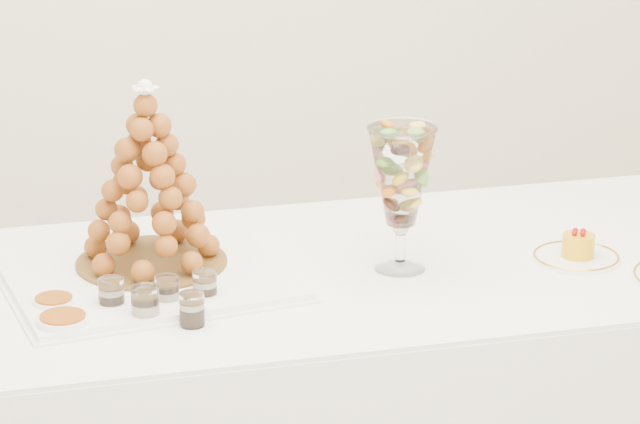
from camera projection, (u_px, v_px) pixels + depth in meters
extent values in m
cube|color=white|center=(315.00, 272.00, 3.26)|extent=(2.19, 0.89, 0.01)
cube|color=white|center=(152.00, 281.00, 3.17)|extent=(0.63, 0.51, 0.02)
cylinder|color=white|center=(400.00, 265.00, 3.26)|extent=(0.11, 0.11, 0.02)
cylinder|color=white|center=(400.00, 244.00, 3.25)|extent=(0.02, 0.02, 0.08)
sphere|color=white|center=(401.00, 227.00, 3.24)|extent=(0.04, 0.04, 0.04)
cylinder|color=white|center=(576.00, 258.00, 3.32)|extent=(0.19, 0.19, 0.01)
cylinder|color=white|center=(112.00, 295.00, 3.03)|extent=(0.05, 0.05, 0.07)
cylinder|color=white|center=(167.00, 292.00, 3.05)|extent=(0.06, 0.06, 0.07)
cylinder|color=white|center=(205.00, 287.00, 3.08)|extent=(0.05, 0.05, 0.07)
cylinder|color=white|center=(145.00, 305.00, 2.98)|extent=(0.06, 0.06, 0.08)
cylinder|color=white|center=(192.00, 309.00, 2.97)|extent=(0.05, 0.05, 0.07)
cylinder|color=white|center=(54.00, 305.00, 3.04)|extent=(0.08, 0.08, 0.03)
cylinder|color=white|center=(63.00, 324.00, 2.94)|extent=(0.10, 0.10, 0.03)
cylinder|color=brown|center=(152.00, 262.00, 3.24)|extent=(0.32, 0.32, 0.01)
cone|color=brown|center=(148.00, 174.00, 3.18)|extent=(0.34, 0.34, 0.39)
sphere|color=white|center=(145.00, 89.00, 3.12)|extent=(0.04, 0.04, 0.04)
cylinder|color=#E0A00A|center=(578.00, 245.00, 3.30)|extent=(0.07, 0.07, 0.05)
sphere|color=maroon|center=(583.00, 231.00, 3.30)|extent=(0.01, 0.01, 0.01)
sphere|color=maroon|center=(575.00, 230.00, 3.30)|extent=(0.01, 0.01, 0.01)
sphere|color=maroon|center=(575.00, 233.00, 3.29)|extent=(0.01, 0.01, 0.01)
sphere|color=maroon|center=(583.00, 234.00, 3.28)|extent=(0.01, 0.01, 0.01)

